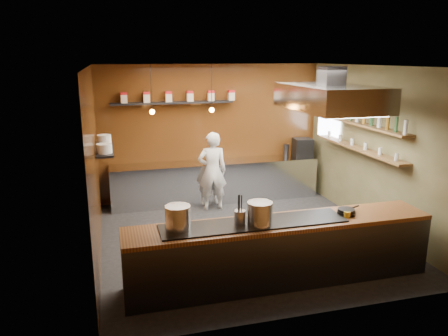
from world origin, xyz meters
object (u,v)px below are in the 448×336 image
object	(u,v)px
stockpot_small	(260,213)
espresso_machine	(303,147)
chef	(212,171)
extractor_hood	(330,97)
stockpot_large	(178,218)

from	to	relation	value
stockpot_small	espresso_machine	world-z (taller)	espresso_machine
espresso_machine	chef	xyz separation A→B (m)	(-2.30, -0.55, -0.28)
stockpot_small	chef	bearing A→B (deg)	87.45
extractor_hood	stockpot_small	xyz separation A→B (m)	(-1.65, -1.29, -1.40)
extractor_hood	stockpot_large	size ratio (longest dim) A/B	5.90
stockpot_small	chef	xyz separation A→B (m)	(0.15, 3.37, -0.27)
extractor_hood	stockpot_small	size ratio (longest dim) A/B	5.84
extractor_hood	stockpot_large	world-z (taller)	extractor_hood
stockpot_large	espresso_machine	world-z (taller)	espresso_machine
espresso_machine	chef	world-z (taller)	chef
extractor_hood	espresso_machine	distance (m)	3.08
stockpot_small	stockpot_large	bearing A→B (deg)	174.04
extractor_hood	chef	world-z (taller)	extractor_hood
espresso_machine	chef	distance (m)	2.38
extractor_hood	stockpot_large	xyz separation A→B (m)	(-2.75, -1.18, -1.40)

